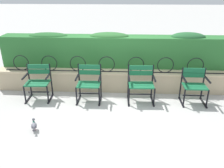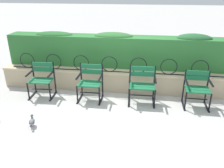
# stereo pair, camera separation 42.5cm
# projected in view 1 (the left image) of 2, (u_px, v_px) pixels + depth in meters

# --- Properties ---
(ground_plane) EXTENTS (60.00, 60.00, 0.00)m
(ground_plane) POSITION_uv_depth(u_px,v_px,m) (112.00, 108.00, 5.31)
(ground_plane) COLOR #B7B5AF
(stone_wall) EXTENTS (6.24, 0.41, 0.55)m
(stone_wall) POSITION_uv_depth(u_px,v_px,m) (114.00, 80.00, 6.09)
(stone_wall) COLOR tan
(stone_wall) RESTS_ON ground
(iron_arch_fence) EXTENTS (5.73, 0.02, 0.42)m
(iron_arch_fence) POSITION_uv_depth(u_px,v_px,m) (108.00, 65.00, 5.84)
(iron_arch_fence) COLOR black
(iron_arch_fence) RESTS_ON stone_wall
(hedge_row) EXTENTS (6.12, 0.53, 0.95)m
(hedge_row) POSITION_uv_depth(u_px,v_px,m) (115.00, 50.00, 6.19)
(hedge_row) COLOR #2D7033
(hedge_row) RESTS_ON stone_wall
(park_chair_leftmost) EXTENTS (0.62, 0.55, 0.86)m
(park_chair_leftmost) POSITION_uv_depth(u_px,v_px,m) (38.00, 81.00, 5.58)
(park_chair_leftmost) COLOR #19663D
(park_chair_leftmost) RESTS_ON ground
(park_chair_centre_left) EXTENTS (0.58, 0.52, 0.88)m
(park_chair_centre_left) POSITION_uv_depth(u_px,v_px,m) (89.00, 82.00, 5.50)
(park_chair_centre_left) COLOR #19663D
(park_chair_centre_left) RESTS_ON ground
(park_chair_centre_right) EXTENTS (0.65, 0.54, 0.87)m
(park_chair_centre_right) POSITION_uv_depth(u_px,v_px,m) (141.00, 83.00, 5.47)
(park_chair_centre_right) COLOR #19663D
(park_chair_centre_right) RESTS_ON ground
(park_chair_rightmost) EXTENTS (0.58, 0.53, 0.82)m
(park_chair_rightmost) POSITION_uv_depth(u_px,v_px,m) (194.00, 85.00, 5.41)
(park_chair_rightmost) COLOR #19663D
(park_chair_rightmost) RESTS_ON ground
(pigeon_near_chairs) EXTENTS (0.16, 0.28, 0.22)m
(pigeon_near_chairs) POSITION_uv_depth(u_px,v_px,m) (34.00, 126.00, 4.43)
(pigeon_near_chairs) COLOR slate
(pigeon_near_chairs) RESTS_ON ground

